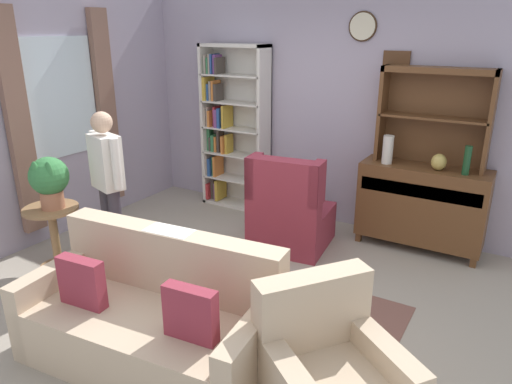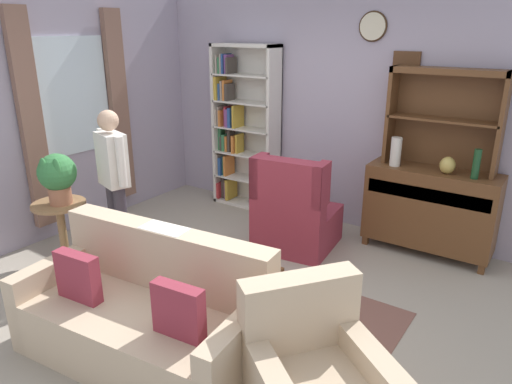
{
  "view_description": "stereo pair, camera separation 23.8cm",
  "coord_description": "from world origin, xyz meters",
  "views": [
    {
      "loc": [
        2.06,
        -3.09,
        2.3
      ],
      "look_at": [
        0.1,
        0.2,
        0.95
      ],
      "focal_mm": 33.09,
      "sensor_mm": 36.0,
      "label": 1
    },
    {
      "loc": [
        2.26,
        -2.96,
        2.3
      ],
      "look_at": [
        0.1,
        0.2,
        0.95
      ],
      "focal_mm": 33.09,
      "sensor_mm": 36.0,
      "label": 2
    }
  ],
  "objects": [
    {
      "name": "area_rug",
      "position": [
        0.2,
        -0.3,
        0.0
      ],
      "size": [
        2.51,
        1.86,
        0.01
      ],
      "primitive_type": "cube",
      "color": "brown",
      "rests_on": "ground_plane"
    },
    {
      "name": "bookshelf",
      "position": [
        -1.33,
        1.94,
        1.04
      ],
      "size": [
        0.9,
        0.3,
        2.1
      ],
      "color": "silver",
      "rests_on": "ground_plane"
    },
    {
      "name": "potted_plant_large",
      "position": [
        -1.78,
        -0.46,
        0.94
      ],
      "size": [
        0.36,
        0.36,
        0.5
      ],
      "color": "#AD6B4C",
      "rests_on": "plant_stand"
    },
    {
      "name": "person_reading",
      "position": [
        -1.38,
        -0.11,
        0.91
      ],
      "size": [
        0.52,
        0.29,
        1.56
      ],
      "color": "#38333D",
      "rests_on": "ground_plane"
    },
    {
      "name": "couch_floral",
      "position": [
        -0.05,
        -1.0,
        0.31
      ],
      "size": [
        1.88,
        1.02,
        0.9
      ],
      "color": "#C6AD8E",
      "rests_on": "ground_plane"
    },
    {
      "name": "vase_round",
      "position": [
        1.3,
        1.79,
        1.01
      ],
      "size": [
        0.15,
        0.15,
        0.17
      ],
      "primitive_type": "ellipsoid",
      "color": "tan",
      "rests_on": "sideboard"
    },
    {
      "name": "wall_left",
      "position": [
        -2.52,
        0.04,
        1.4
      ],
      "size": [
        0.16,
        4.2,
        2.8
      ],
      "color": "#A399AD",
      "rests_on": "ground_plane"
    },
    {
      "name": "wingback_chair",
      "position": [
        -0.04,
        1.13,
        0.38
      ],
      "size": [
        0.87,
        0.89,
        1.05
      ],
      "color": "maroon",
      "rests_on": "ground_plane"
    },
    {
      "name": "plant_stand",
      "position": [
        -1.82,
        -0.46,
        0.4
      ],
      "size": [
        0.52,
        0.52,
        0.65
      ],
      "color": "#997047",
      "rests_on": "ground_plane"
    },
    {
      "name": "coffee_table",
      "position": [
        0.1,
        -0.23,
        0.35
      ],
      "size": [
        0.8,
        0.5,
        0.42
      ],
      "color": "brown",
      "rests_on": "ground_plane"
    },
    {
      "name": "bottle_wine",
      "position": [
        1.56,
        1.77,
        1.06
      ],
      "size": [
        0.07,
        0.07,
        0.29
      ],
      "primitive_type": "cylinder",
      "color": "#194223",
      "rests_on": "sideboard"
    },
    {
      "name": "wall_back",
      "position": [
        0.0,
        2.13,
        1.41
      ],
      "size": [
        5.0,
        0.09,
        2.8
      ],
      "color": "#A399AD",
      "rests_on": "ground_plane"
    },
    {
      "name": "book_stack",
      "position": [
        0.25,
        -0.21,
        0.46
      ],
      "size": [
        0.2,
        0.13,
        0.07
      ],
      "color": "#337247",
      "rests_on": "coffee_table"
    },
    {
      "name": "vase_tall",
      "position": [
        0.78,
        1.78,
        1.07
      ],
      "size": [
        0.11,
        0.11,
        0.3
      ],
      "primitive_type": "cylinder",
      "color": "beige",
      "rests_on": "sideboard"
    },
    {
      "name": "ground_plane",
      "position": [
        0.0,
        0.0,
        -0.01
      ],
      "size": [
        5.4,
        4.6,
        0.02
      ],
      "primitive_type": "cube",
      "color": "#9E9384"
    },
    {
      "name": "sideboard",
      "position": [
        1.17,
        1.86,
        0.51
      ],
      "size": [
        1.3,
        0.45,
        0.92
      ],
      "color": "brown",
      "rests_on": "ground_plane"
    },
    {
      "name": "potted_plant_small",
      "position": [
        -1.48,
        -0.32,
        0.2
      ],
      "size": [
        0.25,
        0.25,
        0.34
      ],
      "color": "gray",
      "rests_on": "ground_plane"
    },
    {
      "name": "sideboard_hutch",
      "position": [
        1.17,
        1.97,
        1.56
      ],
      "size": [
        1.1,
        0.26,
        1.0
      ],
      "color": "brown",
      "rests_on": "sideboard"
    }
  ]
}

